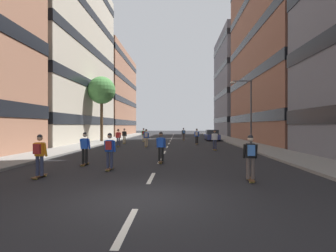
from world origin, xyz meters
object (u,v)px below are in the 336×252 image
at_px(skater_3, 110,149).
at_px(skater_8, 251,155).
at_px(streetlamp_right, 247,105).
at_px(skater_5, 144,134).
at_px(skater_11, 124,135).
at_px(skater_1, 146,137).
at_px(skater_9, 39,153).
at_px(skater_2, 197,135).
at_px(street_tree_near, 102,91).
at_px(skater_10, 161,146).
at_px(skater_7, 118,137).
at_px(skater_4, 184,133).
at_px(skater_6, 215,139).
at_px(parked_car_near, 212,136).
at_px(skater_0, 85,147).

relative_size(skater_3, skater_8, 1.00).
bearing_deg(streetlamp_right, skater_5, 145.51).
bearing_deg(skater_11, skater_8, -65.69).
height_order(skater_1, skater_9, same).
bearing_deg(skater_2, skater_1, -145.52).
relative_size(street_tree_near, streetlamp_right, 1.26).
height_order(skater_2, skater_11, same).
distance_m(skater_5, skater_10, 19.37).
bearing_deg(skater_10, skater_8, -51.51).
xyz_separation_m(skater_3, skater_7, (-2.79, 13.69, -0.03)).
bearing_deg(skater_1, skater_2, 34.48).
bearing_deg(streetlamp_right, skater_9, -128.57).
bearing_deg(skater_4, skater_5, -144.88).
relative_size(skater_3, skater_6, 1.00).
xyz_separation_m(skater_7, skater_9, (0.43, -15.61, 0.03)).
bearing_deg(parked_car_near, street_tree_near, -162.90).
height_order(parked_car_near, skater_4, skater_4).
bearing_deg(skater_9, skater_10, 43.76).
distance_m(skater_5, skater_11, 4.01).
height_order(skater_1, skater_5, same).
distance_m(skater_1, skater_3, 13.58).
bearing_deg(skater_10, skater_6, 61.76).
relative_size(skater_4, skater_6, 1.00).
distance_m(streetlamp_right, skater_3, 17.34).
distance_m(skater_0, skater_1, 12.26).
height_order(skater_3, skater_11, same).
height_order(skater_3, skater_4, same).
bearing_deg(skater_7, skater_3, -78.49).
xyz_separation_m(skater_1, skater_9, (-2.43, -15.49, 0.00)).
relative_size(skater_1, skater_5, 1.00).
distance_m(skater_3, skater_9, 3.04).
distance_m(street_tree_near, skater_9, 23.18).
distance_m(streetlamp_right, skater_1, 10.53).
height_order(skater_5, skater_11, same).
height_order(skater_2, skater_4, same).
bearing_deg(skater_2, skater_11, 174.88).
height_order(skater_6, skater_11, same).
bearing_deg(skater_4, skater_8, -85.87).
bearing_deg(street_tree_near, skater_7, -60.73).
height_order(skater_0, skater_4, same).
distance_m(streetlamp_right, skater_0, 17.35).
xyz_separation_m(skater_2, skater_9, (-7.72, -19.13, 0.00)).
relative_size(skater_7, skater_9, 1.00).
height_order(skater_2, skater_9, same).
distance_m(parked_car_near, streetlamp_right, 11.66).
bearing_deg(skater_8, skater_10, 128.49).
height_order(skater_8, skater_11, same).
xyz_separation_m(skater_0, skater_5, (0.44, 20.12, 0.03)).
bearing_deg(skater_4, skater_2, -80.77).
bearing_deg(skater_8, skater_5, 107.13).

